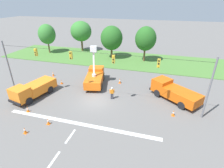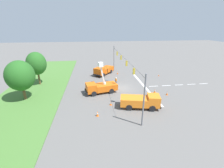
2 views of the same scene
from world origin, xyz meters
The scene contains 19 objects.
ground_plane centered at (0.00, 0.00, 0.00)m, with size 200.00×200.00×0.00m, color #605E5B.
grass_verge centered at (0.00, 18.00, 0.05)m, with size 56.00×12.00×0.10m, color #477533.
lane_markings centered at (0.00, -6.38, 0.00)m, with size 17.60×15.25×0.01m.
signal_gantry centered at (-0.07, 0.00, 4.58)m, with size 26.20×0.33×7.20m.
tree_far_west centered at (-19.01, 18.15, 4.57)m, with size 3.99×4.03×6.91m.
tree_west centered at (-11.87, 21.94, 4.96)m, with size 5.15×4.87×7.39m.
tree_centre centered at (-3.01, 18.36, 4.50)m, with size 4.77×4.64×7.11m.
tree_east centered at (4.31, 18.04, 4.83)m, with size 4.31×4.05×7.31m.
utility_truck_bucket_lift centered at (-1.82, 4.77, 1.29)m, with size 3.77×6.54×6.09m.
utility_truck_support_near centered at (9.90, 3.28, 1.17)m, with size 6.76×5.99×2.24m.
utility_truck_support_far centered at (-8.46, -1.28, 1.18)m, with size 3.57×6.62×2.22m.
road_worker centered at (2.00, 1.12, 1.00)m, with size 0.63×0.34×1.77m.
traffic_cone_foreground_left centered at (9.86, -0.58, 0.36)m, with size 0.36×0.36×0.74m.
traffic_cone_foreground_right centered at (1.86, 6.16, 0.40)m, with size 0.36×0.36×0.81m.
traffic_cone_mid_left centered at (-6.89, -4.54, 0.35)m, with size 0.36×0.36×0.71m.
traffic_cone_mid_right centered at (-3.17, -5.87, 0.38)m, with size 0.36×0.36×0.76m.
traffic_cone_lane_edge_a centered at (-4.59, -7.74, 0.36)m, with size 0.36×0.36×0.72m.
traffic_cone_lane_edge_b centered at (-7.02, 3.43, 0.30)m, with size 0.36×0.36×0.63m.
traffic_cone_far_left centered at (-10.04, 5.76, 0.41)m, with size 0.36×0.36×0.83m.
Camera 1 is at (7.59, -18.47, 12.28)m, focal length 28.00 mm.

